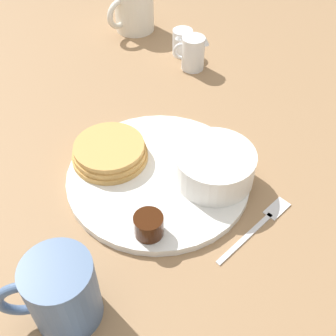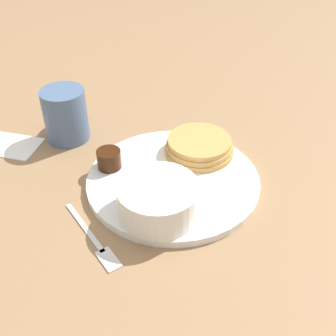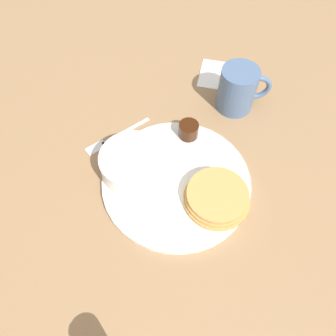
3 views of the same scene
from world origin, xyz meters
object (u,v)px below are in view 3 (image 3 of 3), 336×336
Objects in this scene: bowl at (133,163)px; coffee_mug at (238,89)px; fork at (111,139)px; plate at (176,181)px.

coffee_mug is at bearing -30.26° from bowl.
coffee_mug is (0.23, -0.14, 0.01)m from bowl.
coffee_mug is 0.28m from fork.
coffee_mug reaches higher than fork.
coffee_mug is 0.82× the size of fork.
plate is 2.35× the size of bowl.
bowl is at bearing -128.37° from fork.
coffee_mug is at bearing -14.01° from plate.
coffee_mug reaches higher than bowl.
fork is (-0.17, 0.21, -0.05)m from coffee_mug.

